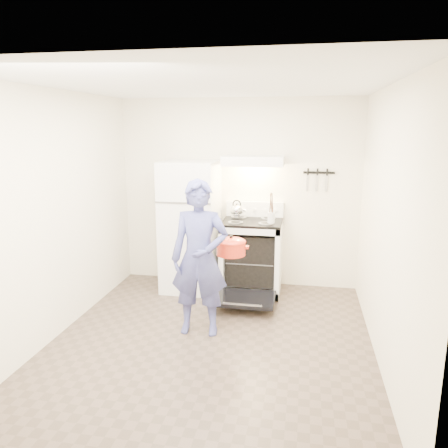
{
  "coord_description": "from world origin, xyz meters",
  "views": [
    {
      "loc": [
        0.87,
        -3.96,
        2.13
      ],
      "look_at": [
        -0.05,
        1.0,
        1.0
      ],
      "focal_mm": 35.0,
      "sensor_mm": 36.0,
      "label": 1
    }
  ],
  "objects": [
    {
      "name": "refrigerator",
      "position": [
        -0.58,
        1.45,
        0.85
      ],
      "size": [
        0.7,
        0.7,
        1.7
      ],
      "primitive_type": "cube",
      "color": "white",
      "rests_on": "floor"
    },
    {
      "name": "dutch_oven",
      "position": [
        0.12,
        0.48,
        0.85
      ],
      "size": [
        0.38,
        0.31,
        0.25
      ],
      "primitive_type": null,
      "color": "red",
      "rests_on": "person"
    },
    {
      "name": "backsplash",
      "position": [
        0.23,
        1.76,
        1.05
      ],
      "size": [
        0.76,
        0.07,
        0.2
      ],
      "primitive_type": "cube",
      "color": "white",
      "rests_on": "cooktop"
    },
    {
      "name": "oven_door",
      "position": [
        0.23,
        0.88,
        0.12
      ],
      "size": [
        0.7,
        0.54,
        0.04
      ],
      "primitive_type": "cube",
      "color": "black",
      "rests_on": "floor"
    },
    {
      "name": "oven_rack",
      "position": [
        0.23,
        1.48,
        0.44
      ],
      "size": [
        0.6,
        0.52,
        0.01
      ],
      "primitive_type": "cube",
      "color": "slate",
      "rests_on": "stove_body"
    },
    {
      "name": "range_hood",
      "position": [
        0.23,
        1.55,
        1.71
      ],
      "size": [
        0.76,
        0.5,
        0.12
      ],
      "primitive_type": "cube",
      "color": "white",
      "rests_on": "back_wall"
    },
    {
      "name": "floor",
      "position": [
        0.0,
        0.0,
        0.0
      ],
      "size": [
        3.6,
        3.6,
        0.0
      ],
      "primitive_type": "plane",
      "color": "brown",
      "rests_on": "ground"
    },
    {
      "name": "knife_strip",
      "position": [
        1.05,
        1.79,
        1.55
      ],
      "size": [
        0.4,
        0.02,
        0.03
      ],
      "primitive_type": "cube",
      "color": "black",
      "rests_on": "back_wall"
    },
    {
      "name": "pizza_stone",
      "position": [
        0.24,
        1.38,
        0.45
      ],
      "size": [
        0.3,
        0.3,
        0.02
      ],
      "primitive_type": "cylinder",
      "color": "#8E6F4A",
      "rests_on": "oven_rack"
    },
    {
      "name": "tea_kettle",
      "position": [
        0.02,
        1.55,
        1.07
      ],
      "size": [
        0.2,
        0.17,
        0.25
      ],
      "primitive_type": null,
      "color": "silver",
      "rests_on": "cooktop"
    },
    {
      "name": "cooktop",
      "position": [
        0.23,
        1.48,
        0.94
      ],
      "size": [
        0.76,
        0.65,
        0.03
      ],
      "primitive_type": "cube",
      "color": "black",
      "rests_on": "stove_body"
    },
    {
      "name": "utensil_jar",
      "position": [
        0.49,
        1.25,
        1.05
      ],
      "size": [
        0.11,
        0.11,
        0.13
      ],
      "primitive_type": "cylinder",
      "rotation": [
        0.0,
        0.0,
        -0.33
      ],
      "color": "silver",
      "rests_on": "cooktop"
    },
    {
      "name": "stove_body",
      "position": [
        0.23,
        1.48,
        0.46
      ],
      "size": [
        0.76,
        0.65,
        0.92
      ],
      "primitive_type": "cube",
      "color": "white",
      "rests_on": "floor"
    },
    {
      "name": "person",
      "position": [
        -0.16,
        0.2,
        0.81
      ],
      "size": [
        0.62,
        0.43,
        1.62
      ],
      "primitive_type": "imported",
      "rotation": [
        0.0,
        0.0,
        0.07
      ],
      "color": "navy",
      "rests_on": "floor"
    },
    {
      "name": "back_wall",
      "position": [
        0.0,
        1.8,
        1.25
      ],
      "size": [
        3.2,
        0.02,
        2.5
      ],
      "primitive_type": "cube",
      "color": "#F2EACB",
      "rests_on": "ground"
    }
  ]
}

